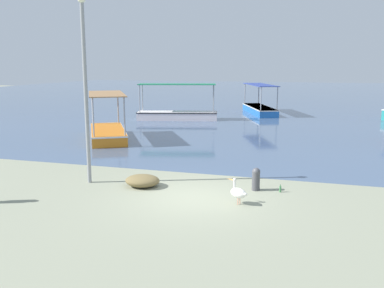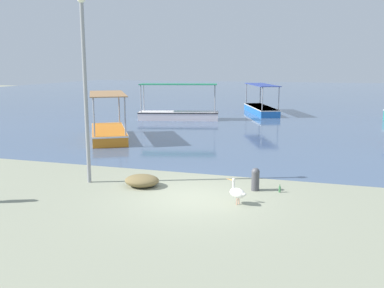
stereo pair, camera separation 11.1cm
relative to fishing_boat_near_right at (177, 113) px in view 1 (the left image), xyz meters
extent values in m
plane|color=gray|center=(6.73, -18.53, -0.52)|extent=(120.00, 120.00, 0.00)
cube|color=#485E7E|center=(6.73, 29.47, -0.52)|extent=(110.00, 90.00, 0.00)
cube|color=white|center=(0.00, 0.00, -0.20)|extent=(6.33, 3.11, 0.63)
cube|color=black|center=(0.00, 0.00, 0.07)|extent=(6.37, 3.16, 0.08)
cylinder|color=#99999E|center=(2.54, 1.38, 1.16)|extent=(0.08, 0.08, 2.09)
cylinder|color=#99999E|center=(2.89, 0.02, 1.16)|extent=(0.08, 0.08, 2.09)
cylinder|color=#99999E|center=(-2.89, -0.02, 1.16)|extent=(0.08, 0.08, 2.09)
cylinder|color=#99999E|center=(-2.54, -1.38, 1.16)|extent=(0.08, 0.08, 2.09)
cube|color=#1C734C|center=(0.00, 0.00, 2.22)|extent=(6.16, 3.16, 0.05)
cube|color=orange|center=(-1.06, -9.43, -0.22)|extent=(4.33, 5.66, 0.58)
cube|color=silver|center=(-1.06, -9.43, 0.03)|extent=(4.38, 5.72, 0.08)
cylinder|color=#99999E|center=(0.87, -11.20, 1.07)|extent=(0.08, 0.08, 2.00)
cylinder|color=#99999E|center=(-0.50, -11.99, 1.07)|extent=(0.08, 0.08, 2.00)
cylinder|color=#99999E|center=(-1.62, -6.88, 1.07)|extent=(0.08, 0.08, 2.00)
cylinder|color=#99999E|center=(-3.00, -7.67, 1.07)|extent=(0.08, 0.08, 2.00)
cube|color=#946C46|center=(-1.06, -9.43, 2.09)|extent=(4.31, 5.54, 0.05)
cube|color=blue|center=(5.53, 6.16, -0.21)|extent=(3.95, 6.92, 0.61)
cube|color=silver|center=(5.53, 6.16, 0.05)|extent=(4.00, 6.98, 0.08)
cylinder|color=#99999E|center=(7.30, 3.46, 1.02)|extent=(0.08, 0.08, 1.86)
cylinder|color=#99999E|center=(6.06, 2.97, 1.02)|extent=(0.08, 0.08, 1.86)
cylinder|color=#99999E|center=(5.00, 9.34, 1.02)|extent=(0.08, 0.08, 1.86)
cylinder|color=#99999E|center=(3.76, 8.86, 1.02)|extent=(0.08, 0.08, 1.86)
cube|color=navy|center=(5.53, 6.16, 1.98)|extent=(3.97, 6.78, 0.05)
cylinder|color=#E0997A|center=(8.28, -18.85, -0.41)|extent=(0.03, 0.03, 0.22)
cylinder|color=#E0997A|center=(8.33, -18.76, -0.41)|extent=(0.03, 0.03, 0.22)
ellipsoid|color=white|center=(8.28, -18.79, -0.16)|extent=(0.63, 0.51, 0.32)
ellipsoid|color=white|center=(8.50, -18.91, -0.14)|extent=(0.20, 0.18, 0.10)
cylinder|color=white|center=(8.14, -18.72, 0.06)|extent=(0.07, 0.07, 0.26)
sphere|color=white|center=(8.14, -18.72, 0.23)|extent=(0.11, 0.11, 0.11)
cone|color=#E5933F|center=(8.00, -18.64, 0.21)|extent=(0.29, 0.19, 0.06)
cylinder|color=gray|center=(2.61, -17.89, 2.64)|extent=(0.14, 0.14, 6.32)
cylinder|color=#47474C|center=(8.59, -17.16, -0.21)|extent=(0.27, 0.27, 0.62)
sphere|color=#4C4C51|center=(8.59, -17.16, 0.13)|extent=(0.28, 0.28, 0.28)
ellipsoid|color=brown|center=(4.68, -17.83, -0.31)|extent=(1.24, 1.05, 0.42)
cylinder|color=#3F7F4C|center=(9.42, -17.14, -0.42)|extent=(0.07, 0.07, 0.20)
cylinder|color=#3F7F4C|center=(9.42, -17.14, -0.28)|extent=(0.03, 0.03, 0.07)
camera|label=1|loc=(10.52, -31.33, 3.75)|focal=40.00mm
camera|label=2|loc=(10.63, -31.29, 3.75)|focal=40.00mm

